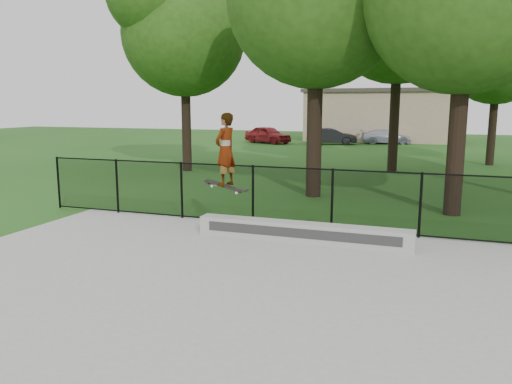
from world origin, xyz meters
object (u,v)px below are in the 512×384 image
car_a (268,135)px  skater_airborne (225,151)px  grind_ledge (302,232)px  car_b (331,136)px  car_c (386,137)px

car_a → skater_airborne: bearing=-139.3°
grind_ledge → skater_airborne: 2.49m
grind_ledge → car_b: (-4.67, 27.68, 0.35)m
car_b → skater_airborne: (2.89, -27.74, 1.39)m
grind_ledge → car_a: (-9.65, 27.24, 0.41)m
car_b → grind_ledge: bearing=172.5°
car_a → car_b: size_ratio=1.16×
grind_ledge → car_a: 28.90m
grind_ledge → skater_airborne: bearing=-177.9°
grind_ledge → car_a: bearing=109.5°
grind_ledge → car_b: car_b is taller
car_b → skater_airborne: bearing=168.8°
car_c → skater_airborne: (-0.99, -29.67, 1.46)m
skater_airborne → car_c: bearing=88.1°
car_a → car_c: (8.86, 2.37, -0.13)m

